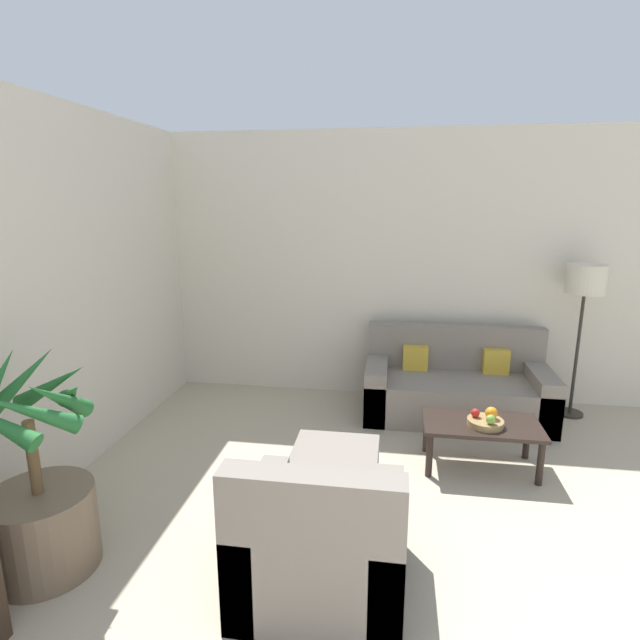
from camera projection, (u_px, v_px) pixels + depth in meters
wall_back at (475, 269)px, 4.96m from camera, size 7.81×0.06×2.70m
potted_palm at (40, 504)px, 2.72m from camera, size 0.70×0.71×1.26m
sofa_loveseat at (455, 388)px, 4.77m from camera, size 1.70×0.80×0.82m
floor_lamp at (585, 287)px, 4.54m from camera, size 0.35×0.35×1.46m
coffee_table at (481, 429)px, 3.80m from camera, size 0.87×0.48×0.37m
fruit_bowl at (485, 423)px, 3.74m from camera, size 0.27×0.27×0.05m
apple_red at (475, 413)px, 3.77m from camera, size 0.07×0.07×0.07m
apple_green at (491, 419)px, 3.65m from camera, size 0.07×0.07×0.07m
orange_fruit at (491, 413)px, 3.74m from camera, size 0.09×0.09×0.09m
armchair at (321, 545)px, 2.59m from camera, size 0.84×0.83×0.85m
ottoman at (335, 477)px, 3.37m from camera, size 0.57×0.55×0.39m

